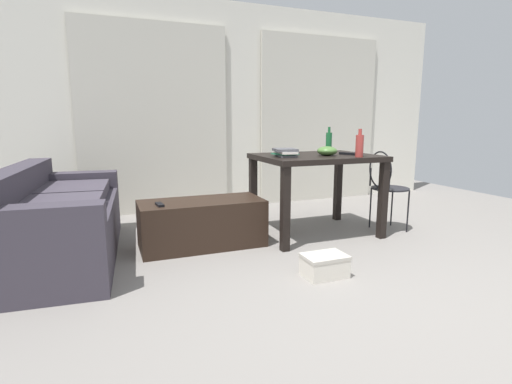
{
  "coord_description": "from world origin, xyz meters",
  "views": [
    {
      "loc": [
        -1.74,
        -1.77,
        1.13
      ],
      "look_at": [
        -0.37,
        1.71,
        0.44
      ],
      "focal_mm": 27.24,
      "sensor_mm": 36.0,
      "label": 1
    }
  ],
  "objects": [
    {
      "name": "tv_remote_on_table",
      "position": [
        0.5,
        1.46,
        0.81
      ],
      "size": [
        0.11,
        0.18,
        0.02
      ],
      "primitive_type": "cube",
      "rotation": [
        0.0,
        0.0,
        0.4
      ],
      "color": "black",
      "rests_on": "craft_table"
    },
    {
      "name": "ground_plane",
      "position": [
        0.0,
        1.18,
        0.0
      ],
      "size": [
        7.6,
        7.6,
        0.0
      ],
      "primitive_type": "plane",
      "color": "gray"
    },
    {
      "name": "bowl",
      "position": [
        0.26,
        1.46,
        0.84
      ],
      "size": [
        0.19,
        0.19,
        0.09
      ],
      "primitive_type": "ellipsoid",
      "color": "#477033",
      "rests_on": "craft_table"
    },
    {
      "name": "scissors",
      "position": [
        -0.02,
        1.8,
        0.8
      ],
      "size": [
        0.11,
        0.08,
        0.0
      ],
      "color": "#9EA0A5",
      "rests_on": "craft_table"
    },
    {
      "name": "book_stack",
      "position": [
        -0.15,
        1.51,
        0.83
      ],
      "size": [
        0.23,
        0.31,
        0.08
      ],
      "color": "#4C4C51",
      "rests_on": "craft_table"
    },
    {
      "name": "wire_chair",
      "position": [
        0.92,
        1.39,
        0.51
      ],
      "size": [
        0.38,
        0.39,
        0.83
      ],
      "color": "black",
      "rests_on": "ground"
    },
    {
      "name": "craft_table",
      "position": [
        0.21,
        1.56,
        0.68
      ],
      "size": [
        1.14,
        0.87,
        0.8
      ],
      "color": "black",
      "rests_on": "ground"
    },
    {
      "name": "coffee_table",
      "position": [
        -0.95,
        1.58,
        0.21
      ],
      "size": [
        1.1,
        0.5,
        0.42
      ],
      "color": "black",
      "rests_on": "ground"
    },
    {
      "name": "shoebox",
      "position": [
        -0.28,
        0.56,
        0.08
      ],
      "size": [
        0.32,
        0.22,
        0.16
      ],
      "color": "beige",
      "rests_on": "ground"
    },
    {
      "name": "tv_remote_primary",
      "position": [
        -1.33,
        1.5,
        0.43
      ],
      "size": [
        0.06,
        0.15,
        0.02
      ],
      "primitive_type": "cube",
      "rotation": [
        0.0,
        0.0,
        0.08
      ],
      "color": "black",
      "rests_on": "coffee_table"
    },
    {
      "name": "bottle_near",
      "position": [
        0.46,
        1.22,
        0.9
      ],
      "size": [
        0.07,
        0.07,
        0.26
      ],
      "color": "#99332D",
      "rests_on": "craft_table"
    },
    {
      "name": "bottle_far",
      "position": [
        0.45,
        1.73,
        0.91
      ],
      "size": [
        0.06,
        0.06,
        0.27
      ],
      "color": "#195B2D",
      "rests_on": "craft_table"
    },
    {
      "name": "wall_back",
      "position": [
        0.0,
        3.17,
        1.29
      ],
      "size": [
        5.93,
        0.1,
        2.58
      ],
      "primitive_type": "cube",
      "color": "silver",
      "rests_on": "ground"
    },
    {
      "name": "couch",
      "position": [
        -2.12,
        1.66,
        0.32
      ],
      "size": [
        0.95,
        1.87,
        0.76
      ],
      "color": "#38333D",
      "rests_on": "ground"
    },
    {
      "name": "curtains",
      "position": [
        0.0,
        3.08,
        1.13
      ],
      "size": [
        4.05,
        0.03,
        2.27
      ],
      "color": "beige",
      "rests_on": "ground"
    }
  ]
}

